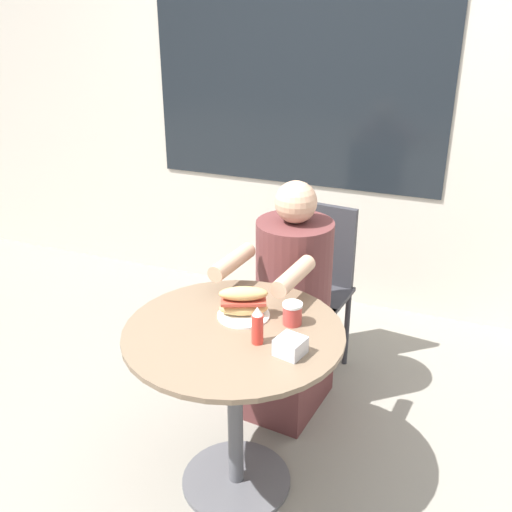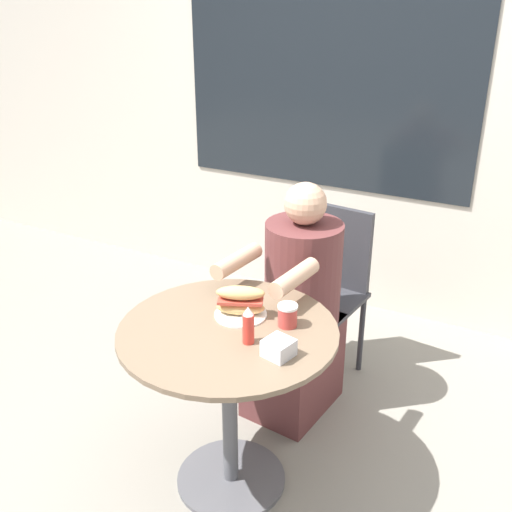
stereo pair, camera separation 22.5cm
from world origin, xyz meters
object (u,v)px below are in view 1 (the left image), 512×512
object	(u,v)px
cafe_table	(235,373)
sandwich_on_plate	(243,304)
drink_cup	(292,313)
seated_diner	(289,315)
condiment_bottle	(257,326)
diner_chair	(314,275)

from	to	relation	value
cafe_table	sandwich_on_plate	distance (m)	0.26
sandwich_on_plate	drink_cup	bearing A→B (deg)	4.59
seated_diner	sandwich_on_plate	distance (m)	0.57
sandwich_on_plate	condiment_bottle	size ratio (longest dim) A/B	1.40
cafe_table	diner_chair	bearing A→B (deg)	87.94
diner_chair	condiment_bottle	distance (m)	1.02
diner_chair	sandwich_on_plate	distance (m)	0.87
seated_diner	sandwich_on_plate	xyz separation A→B (m)	(-0.02, -0.48, 0.30)
seated_diner	sandwich_on_plate	world-z (taller)	seated_diner
cafe_table	condiment_bottle	world-z (taller)	condiment_bottle
drink_cup	condiment_bottle	distance (m)	0.18
diner_chair	sandwich_on_plate	xyz separation A→B (m)	(-0.04, -0.83, 0.25)
sandwich_on_plate	drink_cup	xyz separation A→B (m)	(0.19, 0.01, -0.01)
seated_diner	condiment_bottle	xyz separation A→B (m)	(0.09, -0.63, 0.31)
cafe_table	diner_chair	size ratio (longest dim) A/B	0.92
drink_cup	condiment_bottle	bearing A→B (deg)	-113.17
diner_chair	seated_diner	xyz separation A→B (m)	(-0.01, -0.35, -0.05)
cafe_table	drink_cup	distance (m)	0.31
cafe_table	sandwich_on_plate	size ratio (longest dim) A/B	4.07
seated_diner	condiment_bottle	bearing A→B (deg)	104.69
drink_cup	sandwich_on_plate	bearing A→B (deg)	-175.41
diner_chair	seated_diner	world-z (taller)	seated_diner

